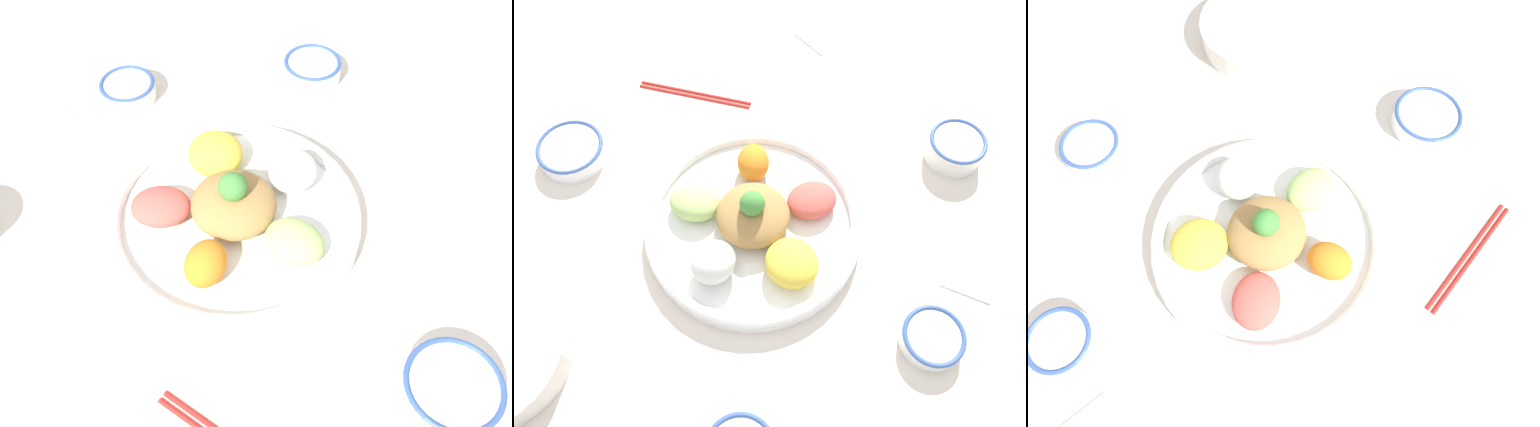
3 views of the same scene
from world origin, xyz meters
The scene contains 7 objects.
ground_plane centered at (0.00, 0.00, 0.00)m, with size 2.40×2.40×0.00m, color silver.
salad_platter centered at (0.04, 0.01, 0.03)m, with size 0.36×0.36×0.10m.
sauce_bowl_red centered at (0.26, 0.25, 0.02)m, with size 0.09×0.09×0.03m.
rice_bowl_blue centered at (0.38, -0.05, 0.02)m, with size 0.10×0.10×0.04m.
rice_bowl_plain centered at (-0.15, -0.30, 0.02)m, with size 0.12×0.12×0.03m.
side_serving_bowl centered at (0.20, -0.39, 0.03)m, with size 0.22×0.22×0.05m.
chopsticks_pair_near centered at (-0.27, -0.07, 0.00)m, with size 0.10×0.22×0.01m.
Camera 3 is at (-0.06, 0.22, 0.64)m, focal length 30.00 mm.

